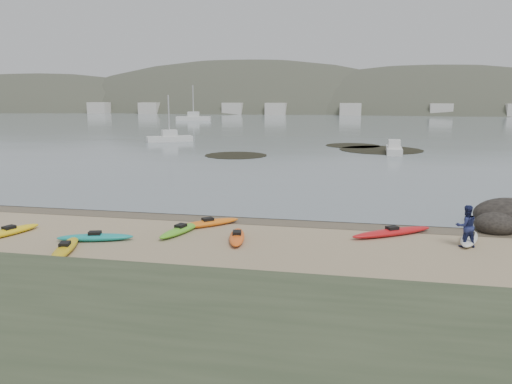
# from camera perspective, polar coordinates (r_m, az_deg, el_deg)

# --- Properties ---
(ground) EXTENTS (600.00, 600.00, 0.00)m
(ground) POSITION_cam_1_polar(r_m,az_deg,el_deg) (27.67, 0.00, -3.05)
(ground) COLOR tan
(ground) RESTS_ON ground
(wet_sand) EXTENTS (60.00, 60.00, 0.00)m
(wet_sand) POSITION_cam_1_polar(r_m,az_deg,el_deg) (27.38, -0.12, -3.19)
(wet_sand) COLOR brown
(wet_sand) RESTS_ON ground
(water) EXTENTS (1200.00, 1200.00, 0.00)m
(water) POSITION_cam_1_polar(r_m,az_deg,el_deg) (326.42, 10.61, 9.68)
(water) COLOR slate
(water) RESTS_ON ground
(bluff) EXTENTS (60.00, 8.00, 2.00)m
(bluff) POSITION_cam_1_polar(r_m,az_deg,el_deg) (11.77, -18.05, -18.72)
(bluff) COLOR #475138
(bluff) RESTS_ON ground
(kayaks) EXTENTS (23.44, 8.90, 0.34)m
(kayaks) POSITION_cam_1_polar(r_m,az_deg,el_deg) (24.07, -5.14, -4.83)
(kayaks) COLOR red
(kayaks) RESTS_ON ground
(person_east) EXTENTS (1.10, 0.95, 1.92)m
(person_east) POSITION_cam_1_polar(r_m,az_deg,el_deg) (24.29, 22.87, -3.60)
(person_east) COLOR navy
(person_east) RESTS_ON ground
(kelp_mats) EXTENTS (24.90, 20.81, 0.04)m
(kelp_mats) POSITION_cam_1_polar(r_m,az_deg,el_deg) (62.75, 9.76, 4.75)
(kelp_mats) COLOR black
(kelp_mats) RESTS_ON water
(moored_boats) EXTENTS (99.79, 83.90, 1.26)m
(moored_boats) POSITION_cam_1_polar(r_m,az_deg,el_deg) (108.27, 12.36, 7.52)
(moored_boats) COLOR silver
(moored_boats) RESTS_ON ground
(far_hills) EXTENTS (550.00, 135.00, 80.00)m
(far_hills) POSITION_cam_1_polar(r_m,az_deg,el_deg) (224.05, 20.14, 4.57)
(far_hills) COLOR #384235
(far_hills) RESTS_ON ground
(far_town) EXTENTS (199.00, 5.00, 4.00)m
(far_town) POSITION_cam_1_polar(r_m,az_deg,el_deg) (171.38, 11.77, 9.23)
(far_town) COLOR beige
(far_town) RESTS_ON ground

